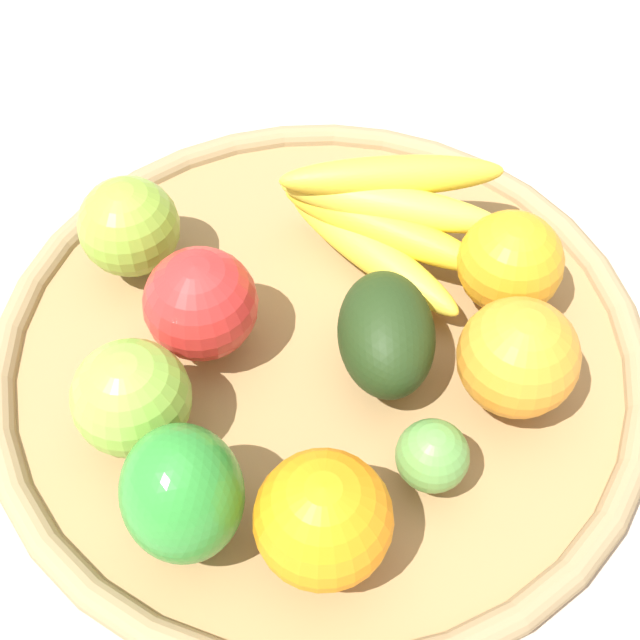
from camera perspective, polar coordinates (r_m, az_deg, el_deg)
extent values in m
plane|color=#BDAC9C|center=(0.62, 0.00, -2.86)|extent=(2.40, 2.40, 0.00)
cylinder|color=#9B784B|center=(0.61, 0.00, -2.32)|extent=(0.45, 0.45, 0.02)
torus|color=#967D56|center=(0.61, 0.00, -1.75)|extent=(0.46, 0.46, 0.02)
sphere|color=orange|center=(0.55, 12.88, -2.41)|extent=(0.08, 0.08, 0.08)
sphere|color=red|center=(0.57, -7.84, 1.06)|extent=(0.11, 0.11, 0.08)
sphere|color=#5A9443|center=(0.53, 7.39, -8.83)|extent=(0.06, 0.06, 0.04)
ellipsoid|color=yellow|center=(0.63, 3.40, 4.48)|extent=(0.15, 0.11, 0.03)
ellipsoid|color=yellow|center=(0.63, 4.19, 6.04)|extent=(0.16, 0.07, 0.03)
ellipsoid|color=yellow|center=(0.62, 4.60, 7.57)|extent=(0.16, 0.03, 0.03)
ellipsoid|color=yellow|center=(0.63, 4.74, 9.41)|extent=(0.16, 0.08, 0.03)
sphere|color=#84B640|center=(0.54, -12.26, -5.02)|extent=(0.07, 0.07, 0.07)
sphere|color=orange|center=(0.61, 12.39, 3.68)|extent=(0.10, 0.10, 0.07)
ellipsoid|color=#1F3414|center=(0.56, 4.36, -0.91)|extent=(0.09, 0.11, 0.06)
sphere|color=orange|center=(0.49, 0.21, -12.96)|extent=(0.09, 0.09, 0.08)
ellipsoid|color=#2C8830|center=(0.49, -9.02, -11.18)|extent=(0.10, 0.10, 0.09)
sphere|color=#83AD37|center=(0.63, -12.42, 6.01)|extent=(0.10, 0.10, 0.07)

